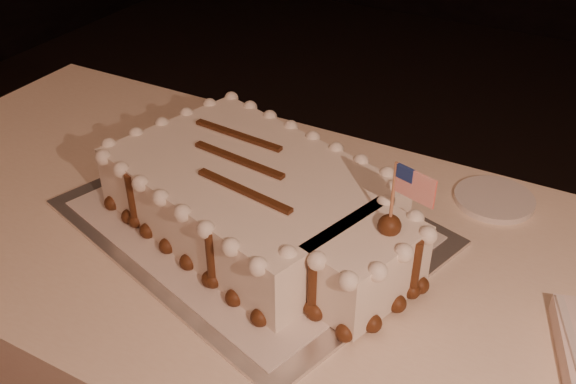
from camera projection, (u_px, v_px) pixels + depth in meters
The scene contains 4 objects.
cake_board at pixel (250, 222), 1.17m from camera, with size 0.63×0.47×0.01m, color silver.
doily at pixel (249, 220), 1.16m from camera, with size 0.56×0.43×0.00m, color silver.
sheet_cake at pixel (261, 201), 1.11m from camera, with size 0.62×0.46×0.24m.
side_plate at pixel (494, 199), 1.22m from camera, with size 0.15×0.15×0.01m, color silver.
Camera 1 is at (0.13, -0.17, 1.45)m, focal length 40.00 mm.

